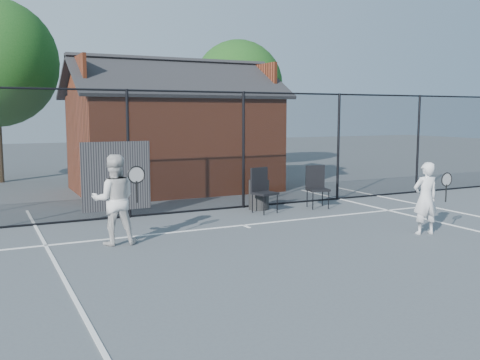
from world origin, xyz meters
name	(u,v)px	position (x,y,z in m)	size (l,w,h in m)	color
ground	(323,258)	(0.00, 0.00, 0.00)	(80.00, 80.00, 0.00)	#4A5055
court_lines	(375,280)	(0.00, -1.32, 0.01)	(11.02, 18.00, 0.01)	white
fence	(196,154)	(-0.30, 5.00, 1.45)	(22.04, 3.00, 3.00)	black
clubhouse	(173,140)	(0.50, 9.00, 1.61)	(6.50, 4.36, 4.19)	maroon
tree_right	(238,85)	(5.50, 14.50, 3.71)	(3.97, 3.97, 5.70)	#382816
player_front	(426,198)	(2.93, 0.62, 0.74)	(0.69, 0.54, 1.47)	silver
player_back	(114,200)	(-2.92, 2.56, 0.85)	(0.96, 0.77, 1.69)	silver
chair_left	(265,191)	(1.14, 4.10, 0.54)	(0.52, 0.54, 1.09)	black
chair_right	(318,188)	(2.71, 4.10, 0.53)	(0.51, 0.53, 1.07)	black
waste_bin	(259,195)	(1.24, 4.60, 0.38)	(0.52, 0.52, 0.76)	black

